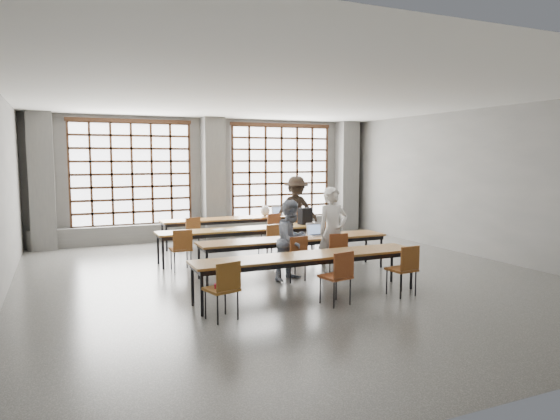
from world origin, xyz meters
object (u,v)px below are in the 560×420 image
object	(u,v)px
laptop_back	(278,213)
mouse	(336,234)
chair_near_right	(405,265)
student_female	(292,240)
chair_back_mid	(272,226)
chair_back_right	(299,224)
desk_row_a	(235,220)
chair_front_right	(336,250)
chair_mid_right	(326,235)
laptop_front	(316,232)
student_back	(296,210)
desk_row_d	(309,258)
red_pouch	(221,286)
chair_mid_centre	(271,239)
backpack	(305,216)
desk_row_b	(244,231)
green_box	(291,235)
chair_back_left	(191,231)
chair_front_left	(295,254)
student_male	(333,232)
chair_mid_left	(182,246)
plastic_bag	(265,211)
desk_row_c	(295,241)
chair_near_mid	(339,272)
chair_near_left	(224,285)
phone	(305,237)

from	to	relation	value
laptop_back	mouse	bearing A→B (deg)	-95.50
chair_near_right	student_female	size ratio (longest dim) A/B	0.57
student_female	chair_near_right	bearing A→B (deg)	-79.10
chair_back_mid	chair_near_right	xyz separation A→B (m)	(0.16, -5.43, 0.00)
chair_back_right	mouse	world-z (taller)	chair_back_right
desk_row_a	chair_front_right	distance (m)	4.41
chair_mid_right	laptop_front	size ratio (longest dim) A/B	2.35
student_back	laptop_front	xyz separation A→B (m)	(-1.05, -3.13, -0.13)
desk_row_d	red_pouch	bearing A→B (deg)	-162.07
chair_mid_centre	chair_near_right	world-z (taller)	same
laptop_front	backpack	distance (m)	1.76
student_back	mouse	distance (m)	3.33
desk_row_b	laptop_front	bearing A→B (deg)	-57.51
student_back	backpack	bearing A→B (deg)	-100.71
chair_back_right	laptop_back	xyz separation A→B (m)	(-0.28, 0.73, 0.25)
green_box	chair_back_left	bearing A→B (deg)	113.76
chair_front_left	chair_front_right	xyz separation A→B (m)	(0.88, -0.00, 0.00)
chair_front_right	student_back	distance (m)	4.01
chair_front_right	green_box	xyz separation A→B (m)	(-0.65, 0.71, 0.24)
chair_back_right	chair_mid_right	size ratio (longest dim) A/B	1.00
desk_row_d	chair_back_left	distance (m)	4.88
chair_back_mid	chair_mid_right	bearing A→B (deg)	-75.44
desk_row_a	student_male	bearing A→B (deg)	-81.86
laptop_front	student_male	bearing A→B (deg)	-85.04
desk_row_d	chair_front_left	xyz separation A→B (m)	(0.26, 1.06, -0.13)
laptop_back	chair_mid_centre	bearing A→B (deg)	-116.65
chair_mid_centre	chair_mid_left	bearing A→B (deg)	-179.96
desk_row_b	chair_front_left	world-z (taller)	chair_front_left
desk_row_b	plastic_bag	distance (m)	2.49
chair_mid_left	backpack	world-z (taller)	backpack
chair_mid_right	chair_front_left	xyz separation A→B (m)	(-1.62, -1.72, 0.00)
desk_row_c	mouse	distance (m)	0.95
chair_near_mid	mouse	xyz separation A→B (m)	(1.28, 2.30, 0.21)
red_pouch	chair_near_right	bearing A→B (deg)	-1.41
chair_near_left	green_box	distance (m)	3.25
desk_row_a	chair_mid_left	size ratio (longest dim) A/B	4.55
chair_back_mid	student_female	distance (m)	3.79
backpack	chair_back_mid	bearing A→B (deg)	91.32
chair_back_right	chair_near_right	distance (m)	5.47
chair_mid_centre	laptop_front	distance (m)	1.18
student_female	desk_row_b	bearing A→B (deg)	70.73
desk_row_d	phone	bearing A→B (deg)	65.47
chair_back_left	chair_near_mid	distance (m)	5.53
chair_mid_right	student_male	xyz separation A→B (m)	(-0.73, -1.59, 0.35)
desk_row_a	chair_back_left	size ratio (longest dim) A/B	4.55
chair_mid_right	chair_front_left	world-z (taller)	same
chair_mid_left	chair_near_mid	xyz separation A→B (m)	(1.74, -3.41, 0.00)
desk_row_b	mouse	distance (m)	2.25
chair_back_mid	chair_mid_right	world-z (taller)	same
chair_back_right	green_box	size ratio (longest dim) A/B	3.52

